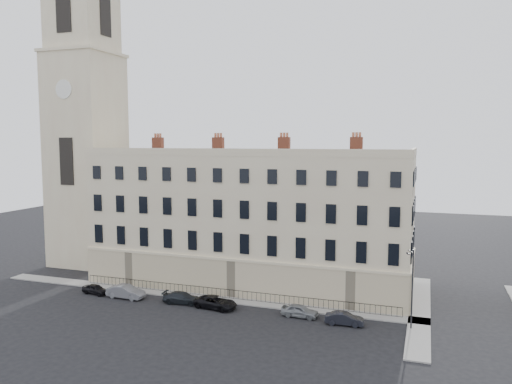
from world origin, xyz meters
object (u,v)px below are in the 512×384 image
at_px(car_d, 216,302).
at_px(car_a, 96,289).
at_px(car_f, 344,319).
at_px(car_b, 126,292).
at_px(car_c, 182,298).
at_px(car_e, 300,311).
at_px(streetlamp, 412,286).

bearing_deg(car_d, car_a, 97.99).
bearing_deg(car_f, car_a, 85.90).
xyz_separation_m(car_b, car_c, (6.46, 0.40, -0.10)).
xyz_separation_m(car_a, car_b, (3.94, -0.16, 0.15)).
bearing_deg(car_e, car_b, 94.13).
xyz_separation_m(car_a, car_d, (14.25, -0.02, 0.07)).
distance_m(car_a, streetlamp, 32.95).
relative_size(car_d, streetlamp, 0.61).
bearing_deg(car_f, car_e, 77.98).
height_order(car_b, car_c, car_b).
bearing_deg(car_d, car_b, 98.83).
height_order(car_a, streetlamp, streetlamp).
height_order(car_f, streetlamp, streetlamp).
height_order(car_a, car_d, car_d).
distance_m(car_d, streetlamp, 18.82).
bearing_deg(car_a, car_b, -84.31).
height_order(car_c, car_e, car_e).
bearing_deg(car_a, car_e, -81.25).
xyz_separation_m(car_c, streetlamp, (22.37, 0.12, 3.40)).
bearing_deg(car_a, car_f, -82.77).
bearing_deg(car_a, car_d, -82.11).
relative_size(car_e, car_f, 1.01).
height_order(car_e, streetlamp, streetlamp).
bearing_deg(car_b, car_a, 89.98).
height_order(car_a, car_f, car_f).
bearing_deg(car_e, car_d, 94.93).
xyz_separation_m(car_b, car_d, (10.31, 0.14, -0.08)).
distance_m(car_a, car_c, 10.40).
relative_size(car_c, car_f, 1.16).
xyz_separation_m(car_b, streetlamp, (28.82, 0.52, 3.30)).
height_order(car_c, car_f, car_c).
relative_size(car_a, car_e, 0.89).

